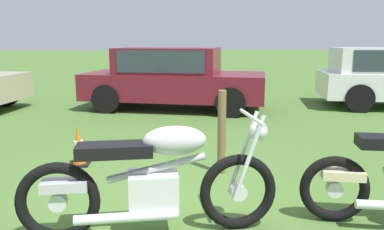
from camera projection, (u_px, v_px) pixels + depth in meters
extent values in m
plane|color=#476B2D|center=(160.00, 218.00, 3.54)|extent=(120.00, 120.00, 0.00)
torus|color=black|center=(238.00, 192.00, 3.28)|extent=(0.67, 0.14, 0.66)
torus|color=black|center=(58.00, 202.00, 3.08)|extent=(0.67, 0.14, 0.66)
cylinder|color=silver|center=(238.00, 192.00, 3.28)|extent=(0.15, 0.11, 0.14)
cylinder|color=silver|center=(58.00, 202.00, 3.08)|extent=(0.15, 0.11, 0.14)
cylinder|color=silver|center=(243.00, 152.00, 3.32)|extent=(0.27, 0.06, 0.72)
cylinder|color=silver|center=(249.00, 158.00, 3.14)|extent=(0.27, 0.06, 0.72)
cube|color=silver|center=(153.00, 191.00, 3.18)|extent=(0.42, 0.33, 0.32)
cylinder|color=#B7BABF|center=(157.00, 168.00, 3.14)|extent=(0.81, 0.13, 0.23)
ellipsoid|color=#B7BABF|center=(175.00, 140.00, 3.12)|extent=(0.54, 0.30, 0.24)
cube|color=black|center=(115.00, 150.00, 3.06)|extent=(0.62, 0.29, 0.10)
cube|color=#B7BABF|center=(65.00, 185.00, 3.06)|extent=(0.37, 0.21, 0.08)
cylinder|color=silver|center=(252.00, 117.00, 3.17)|extent=(0.08, 0.64, 0.03)
sphere|color=silver|center=(258.00, 131.00, 3.21)|extent=(0.17, 0.17, 0.16)
cylinder|color=silver|center=(126.00, 217.00, 3.02)|extent=(0.80, 0.15, 0.08)
torus|color=black|center=(334.00, 189.00, 3.43)|extent=(0.61, 0.21, 0.61)
cylinder|color=silver|center=(334.00, 189.00, 3.43)|extent=(0.16, 0.13, 0.14)
cube|color=beige|center=(343.00, 174.00, 3.39)|extent=(0.39, 0.25, 0.08)
cylinder|color=black|center=(6.00, 93.00, 9.54)|extent=(0.67, 0.32, 0.64)
cube|color=maroon|center=(175.00, 86.00, 9.09)|extent=(4.46, 2.68, 0.60)
cube|color=maroon|center=(169.00, 61.00, 9.00)|extent=(2.60, 2.06, 0.60)
cube|color=#2D3842|center=(169.00, 60.00, 9.00)|extent=(2.27, 2.02, 0.48)
cylinder|color=black|center=(236.00, 92.00, 9.67)|extent=(0.67, 0.37, 0.64)
cylinder|color=black|center=(231.00, 102.00, 8.11)|extent=(0.67, 0.37, 0.64)
cylinder|color=black|center=(131.00, 90.00, 10.16)|extent=(0.67, 0.37, 0.64)
cylinder|color=black|center=(107.00, 99.00, 8.59)|extent=(0.67, 0.37, 0.64)
cylinder|color=black|center=(342.00, 89.00, 10.26)|extent=(0.67, 0.35, 0.64)
cylinder|color=black|center=(359.00, 98.00, 8.67)|extent=(0.67, 0.35, 0.64)
cylinder|color=brown|center=(222.00, 132.00, 4.65)|extent=(0.10, 0.10, 1.02)
cone|color=#EA590F|center=(79.00, 145.00, 4.99)|extent=(0.18, 0.18, 0.53)
cube|color=black|center=(80.00, 164.00, 5.04)|extent=(0.25, 0.25, 0.03)
cylinder|color=white|center=(78.00, 143.00, 4.98)|extent=(0.12, 0.12, 0.07)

